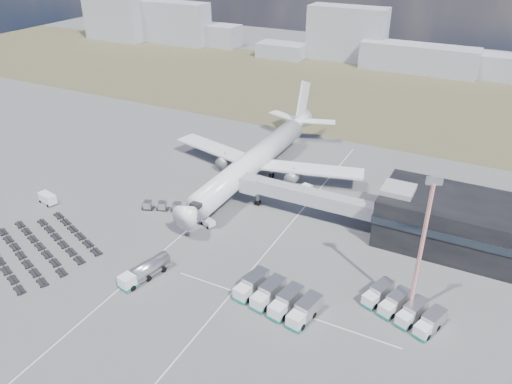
% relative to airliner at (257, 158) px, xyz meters
% --- Properties ---
extents(ground, '(420.00, 420.00, 0.00)m').
position_rel_airliner_xyz_m(ground, '(0.00, -32.38, -5.29)').
color(ground, '#565659').
rests_on(ground, ground).
extents(grass_strip, '(420.00, 90.00, 0.01)m').
position_rel_airliner_xyz_m(grass_strip, '(0.00, 77.62, -5.29)').
color(grass_strip, brown).
rests_on(grass_strip, ground).
extents(lane_markings, '(47.12, 110.00, 0.01)m').
position_rel_airliner_xyz_m(lane_markings, '(9.77, -29.38, -5.29)').
color(lane_markings, silver).
rests_on(lane_markings, ground).
extents(terminal, '(30.40, 16.40, 11.00)m').
position_rel_airliner_xyz_m(terminal, '(47.77, -8.41, -0.04)').
color(terminal, black).
rests_on(terminal, ground).
extents(jet_bridge, '(30.30, 3.80, 7.05)m').
position_rel_airliner_xyz_m(jet_bridge, '(15.90, -11.95, -0.24)').
color(jet_bridge, '#939399').
rests_on(jet_bridge, ground).
extents(airliner, '(51.59, 64.53, 17.62)m').
position_rel_airliner_xyz_m(airliner, '(0.00, 0.00, 0.00)').
color(airliner, white).
rests_on(airliner, ground).
extents(skyline, '(316.93, 25.60, 24.65)m').
position_rel_airliner_xyz_m(skyline, '(-4.60, 118.22, 3.75)').
color(skyline, '#9A9DA8').
rests_on(skyline, ground).
extents(fuel_tanker, '(4.77, 10.37, 3.25)m').
position_rel_airliner_xyz_m(fuel_tanker, '(0.17, -44.39, -3.67)').
color(fuel_tanker, white).
rests_on(fuel_tanker, ground).
extents(pushback_tug, '(3.53, 2.80, 1.42)m').
position_rel_airliner_xyz_m(pushback_tug, '(0.88, -24.38, -4.58)').
color(pushback_tug, white).
rests_on(pushback_tug, ground).
extents(utility_van, '(4.83, 2.94, 2.39)m').
position_rel_airliner_xyz_m(utility_van, '(-36.27, -32.90, -4.10)').
color(utility_van, white).
rests_on(utility_van, ground).
extents(catering_truck, '(3.53, 5.95, 2.56)m').
position_rel_airliner_xyz_m(catering_truck, '(13.86, -4.73, -3.98)').
color(catering_truck, white).
rests_on(catering_truck, ground).
extents(service_trucks_near, '(14.32, 9.55, 2.94)m').
position_rel_airliner_xyz_m(service_trucks_near, '(24.15, -40.11, -3.70)').
color(service_trucks_near, white).
rests_on(service_trucks_near, ground).
extents(service_trucks_far, '(13.34, 10.12, 2.63)m').
position_rel_airliner_xyz_m(service_trucks_far, '(43.19, -32.88, -3.86)').
color(service_trucks_far, white).
rests_on(service_trucks_far, ground).
extents(uld_row, '(15.54, 7.10, 1.75)m').
position_rel_airliner_xyz_m(uld_row, '(-8.29, -22.40, -4.24)').
color(uld_row, black).
rests_on(uld_row, ground).
extents(baggage_dollies, '(27.67, 23.77, 0.64)m').
position_rel_airliner_xyz_m(baggage_dollies, '(-24.27, -46.55, -4.97)').
color(baggage_dollies, black).
rests_on(baggage_dollies, ground).
extents(floodlight_mast, '(2.33, 1.91, 24.68)m').
position_rel_airliner_xyz_m(floodlight_mast, '(44.10, -31.73, 7.08)').
color(floodlight_mast, '#AE1F1B').
rests_on(floodlight_mast, ground).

